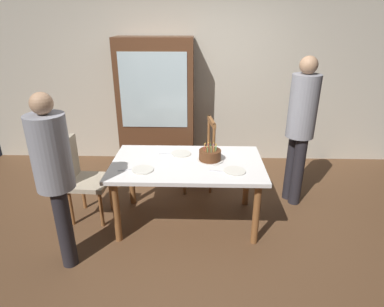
{
  "coord_description": "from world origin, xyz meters",
  "views": [
    {
      "loc": [
        0.14,
        -3.1,
        2.15
      ],
      "look_at": [
        0.05,
        0.0,
        0.83
      ],
      "focal_mm": 30.22,
      "sensor_mm": 36.0,
      "label": 1
    }
  ],
  "objects_px": {
    "dining_table": "(187,170)",
    "birthday_cake": "(210,155)",
    "plate_near_guest": "(235,171)",
    "plate_near_celebrant": "(143,170)",
    "plate_far_side": "(181,154)",
    "chair_spindle_back": "(198,156)",
    "china_cabinet": "(156,104)",
    "chair_upholstered": "(80,175)",
    "person_celebrant": "(54,173)",
    "person_guest": "(301,123)"
  },
  "relations": [
    {
      "from": "plate_far_side",
      "to": "plate_near_guest",
      "type": "bearing_deg",
      "value": -37.13
    },
    {
      "from": "birthday_cake",
      "to": "plate_near_guest",
      "type": "xyz_separation_m",
      "value": [
        0.24,
        -0.26,
        -0.05
      ]
    },
    {
      "from": "plate_near_celebrant",
      "to": "china_cabinet",
      "type": "distance_m",
      "value": 1.78
    },
    {
      "from": "birthday_cake",
      "to": "plate_near_guest",
      "type": "height_order",
      "value": "birthday_cake"
    },
    {
      "from": "chair_upholstered",
      "to": "china_cabinet",
      "type": "distance_m",
      "value": 1.7
    },
    {
      "from": "plate_near_guest",
      "to": "birthday_cake",
      "type": "bearing_deg",
      "value": 132.69
    },
    {
      "from": "plate_near_celebrant",
      "to": "person_celebrant",
      "type": "height_order",
      "value": "person_celebrant"
    },
    {
      "from": "birthday_cake",
      "to": "plate_near_guest",
      "type": "relative_size",
      "value": 1.27
    },
    {
      "from": "china_cabinet",
      "to": "dining_table",
      "type": "bearing_deg",
      "value": -71.42
    },
    {
      "from": "dining_table",
      "to": "chair_spindle_back",
      "type": "bearing_deg",
      "value": 82.27
    },
    {
      "from": "plate_far_side",
      "to": "china_cabinet",
      "type": "distance_m",
      "value": 1.43
    },
    {
      "from": "chair_spindle_back",
      "to": "chair_upholstered",
      "type": "height_order",
      "value": "same"
    },
    {
      "from": "plate_near_celebrant",
      "to": "plate_near_guest",
      "type": "distance_m",
      "value": 0.92
    },
    {
      "from": "person_celebrant",
      "to": "china_cabinet",
      "type": "height_order",
      "value": "china_cabinet"
    },
    {
      "from": "birthday_cake",
      "to": "chair_spindle_back",
      "type": "relative_size",
      "value": 0.29
    },
    {
      "from": "birthday_cake",
      "to": "person_guest",
      "type": "xyz_separation_m",
      "value": [
        1.05,
        0.44,
        0.23
      ]
    },
    {
      "from": "chair_spindle_back",
      "to": "chair_upholstered",
      "type": "xyz_separation_m",
      "value": [
        -1.3,
        -0.74,
        0.07
      ]
    },
    {
      "from": "plate_near_celebrant",
      "to": "person_celebrant",
      "type": "bearing_deg",
      "value": -145.09
    },
    {
      "from": "person_celebrant",
      "to": "birthday_cake",
      "type": "bearing_deg",
      "value": 28.3
    },
    {
      "from": "plate_near_celebrant",
      "to": "plate_near_guest",
      "type": "xyz_separation_m",
      "value": [
        0.92,
        0.0,
        0.0
      ]
    },
    {
      "from": "plate_near_guest",
      "to": "person_celebrant",
      "type": "xyz_separation_m",
      "value": [
        -1.58,
        -0.46,
        0.18
      ]
    },
    {
      "from": "chair_spindle_back",
      "to": "person_celebrant",
      "type": "distance_m",
      "value": 1.96
    },
    {
      "from": "birthday_cake",
      "to": "china_cabinet",
      "type": "relative_size",
      "value": 0.15
    },
    {
      "from": "dining_table",
      "to": "birthday_cake",
      "type": "xyz_separation_m",
      "value": [
        0.24,
        0.05,
        0.15
      ]
    },
    {
      "from": "dining_table",
      "to": "plate_near_celebrant",
      "type": "distance_m",
      "value": 0.5
    },
    {
      "from": "plate_near_celebrant",
      "to": "plate_far_side",
      "type": "bearing_deg",
      "value": 49.67
    },
    {
      "from": "plate_far_side",
      "to": "person_guest",
      "type": "height_order",
      "value": "person_guest"
    },
    {
      "from": "dining_table",
      "to": "plate_near_celebrant",
      "type": "height_order",
      "value": "plate_near_celebrant"
    },
    {
      "from": "plate_near_celebrant",
      "to": "person_celebrant",
      "type": "distance_m",
      "value": 0.83
    },
    {
      "from": "birthday_cake",
      "to": "china_cabinet",
      "type": "bearing_deg",
      "value": 116.82
    },
    {
      "from": "dining_table",
      "to": "plate_near_guest",
      "type": "height_order",
      "value": "plate_near_guest"
    },
    {
      "from": "birthday_cake",
      "to": "chair_upholstered",
      "type": "bearing_deg",
      "value": 179.79
    },
    {
      "from": "person_celebrant",
      "to": "plate_far_side",
      "type": "bearing_deg",
      "value": 40.91
    },
    {
      "from": "chair_upholstered",
      "to": "person_guest",
      "type": "height_order",
      "value": "person_guest"
    },
    {
      "from": "birthday_cake",
      "to": "person_guest",
      "type": "bearing_deg",
      "value": 22.67
    },
    {
      "from": "plate_far_side",
      "to": "china_cabinet",
      "type": "relative_size",
      "value": 0.12
    },
    {
      "from": "plate_far_side",
      "to": "chair_upholstered",
      "type": "height_order",
      "value": "chair_upholstered"
    },
    {
      "from": "chair_upholstered",
      "to": "person_celebrant",
      "type": "xyz_separation_m",
      "value": [
        0.08,
        -0.73,
        0.39
      ]
    },
    {
      "from": "plate_near_celebrant",
      "to": "china_cabinet",
      "type": "relative_size",
      "value": 0.12
    },
    {
      "from": "chair_spindle_back",
      "to": "china_cabinet",
      "type": "height_order",
      "value": "china_cabinet"
    },
    {
      "from": "plate_near_celebrant",
      "to": "person_guest",
      "type": "bearing_deg",
      "value": 21.99
    },
    {
      "from": "birthday_cake",
      "to": "plate_near_guest",
      "type": "distance_m",
      "value": 0.36
    },
    {
      "from": "plate_near_celebrant",
      "to": "chair_upholstered",
      "type": "relative_size",
      "value": 0.23
    },
    {
      "from": "plate_near_celebrant",
      "to": "plate_far_side",
      "type": "distance_m",
      "value": 0.56
    },
    {
      "from": "dining_table",
      "to": "plate_far_side",
      "type": "distance_m",
      "value": 0.24
    },
    {
      "from": "dining_table",
      "to": "person_celebrant",
      "type": "distance_m",
      "value": 1.32
    },
    {
      "from": "dining_table",
      "to": "plate_near_celebrant",
      "type": "xyz_separation_m",
      "value": [
        -0.44,
        -0.21,
        0.09
      ]
    },
    {
      "from": "plate_near_celebrant",
      "to": "china_cabinet",
      "type": "xyz_separation_m",
      "value": [
        -0.08,
        1.77,
        0.22
      ]
    },
    {
      "from": "dining_table",
      "to": "person_guest",
      "type": "distance_m",
      "value": 1.43
    },
    {
      "from": "plate_near_celebrant",
      "to": "plate_far_side",
      "type": "xyz_separation_m",
      "value": [
        0.36,
        0.42,
        0.0
      ]
    }
  ]
}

